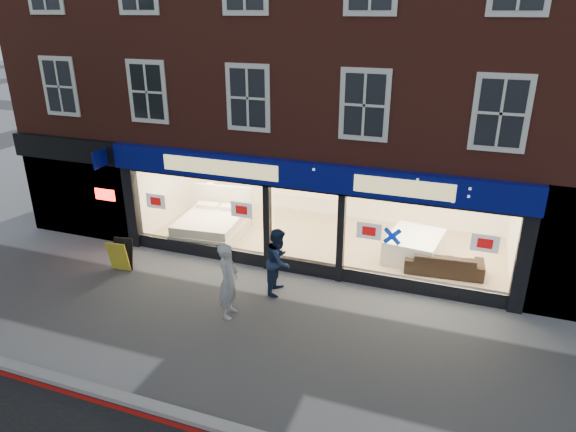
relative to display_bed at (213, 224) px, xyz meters
The scene contains 12 objects.
ground 5.59m from the display_bed, 51.16° to the right, with size 120.00×120.00×0.00m, color gray.
kerb_line 8.23m from the display_bed, 64.84° to the right, with size 60.00×0.10×0.01m, color #8C0A07.
kerb_stone 8.05m from the display_bed, 64.24° to the right, with size 60.00×0.25×0.12m, color gray.
showroom_floor 3.64m from the display_bed, 14.64° to the left, with size 11.00×4.50×0.10m, color tan.
building 7.56m from the display_bed, 36.76° to the left, with size 19.00×8.26×10.30m.
display_bed is the anchor object (origin of this frame).
bedside_table 1.98m from the display_bed, 119.23° to the left, with size 0.45×0.45×0.55m, color brown.
mattress_stack 6.32m from the display_bed, ahead, with size 1.66×1.99×0.72m.
sofa 7.19m from the display_bed, ahead, with size 2.10×0.82×0.61m, color black.
a_board 3.16m from the display_bed, 116.41° to the right, with size 0.60×0.39×0.93m, color gold.
pedestrian_grey 4.62m from the display_bed, 57.23° to the right, with size 0.69×0.45×1.88m, color #A1A4A9.
pedestrian_blue 4.03m from the display_bed, 36.88° to the right, with size 0.86×0.67×1.77m, color #182745.
Camera 1 is at (3.97, -9.06, 6.92)m, focal length 32.00 mm.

